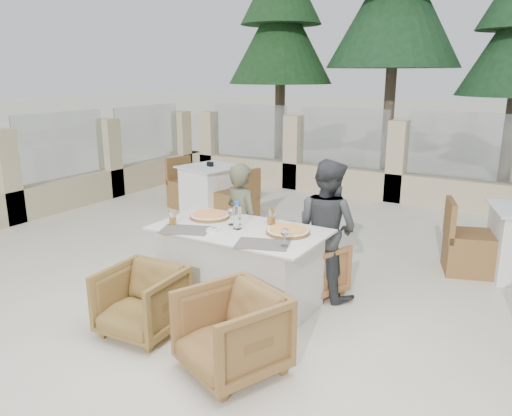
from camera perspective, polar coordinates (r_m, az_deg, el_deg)
The scene contains 24 objects.
ground at distance 4.90m, azimuth -0.82°, elevation -11.18°, with size 80.00×80.00×0.00m, color beige.
sand_patch at distance 18.00m, azimuth 23.77°, elevation 7.00°, with size 30.00×16.00×0.01m, color beige.
perimeter_wall_far at distance 8.94m, azimuth 15.81°, elevation 5.77°, with size 10.00×0.34×1.60m, color beige, non-canonical shape.
perimeter_wall_left at distance 8.71m, azimuth -21.18°, elevation 5.08°, with size 0.34×7.00×1.60m, color #CBBB8F, non-canonical shape.
pine_far_left at distance 12.22m, azimuth 2.84°, elevation 17.88°, with size 2.42×2.42×5.50m, color #1C421D.
pine_mid_left at distance 11.75m, azimuth 15.60°, elevation 19.92°, with size 2.86×2.86×6.50m, color #1D4623.
dining_table at distance 4.80m, azimuth -1.87°, elevation -6.76°, with size 1.60×0.90×0.77m, color beige, non-canonical shape.
placemat_near_left at distance 4.67m, azimuth -8.05°, elevation -2.48°, with size 0.45×0.30×0.00m, color #59554C.
placemat_near_right at distance 4.24m, azimuth 0.75°, elevation -4.15°, with size 0.45×0.30×0.00m, color #58534B.
pizza_left at distance 5.02m, azimuth -5.31°, elevation -0.85°, with size 0.40×0.40×0.05m, color #F05320.
pizza_right at distance 4.53m, azimuth 3.68°, elevation -2.61°, with size 0.40×0.40×0.05m, color #CE641C.
water_bottle at distance 4.62m, azimuth -2.16°, elevation -0.82°, with size 0.08×0.08×0.27m, color #ABC6E1.
wine_glass_centre at distance 4.76m, azimuth -2.83°, elevation -0.87°, with size 0.08×0.08×0.18m, color silver, non-canonical shape.
wine_glass_corner at distance 4.17m, azimuth 3.32°, elevation -3.22°, with size 0.08×0.08×0.18m, color white, non-canonical shape.
beer_glass_left at distance 4.84m, azimuth -9.50°, elevation -1.08°, with size 0.07×0.07×0.14m, color orange.
beer_glass_right at distance 4.77m, azimuth 1.77°, elevation -0.98°, with size 0.08×0.08×0.16m, color orange.
olive_dish at distance 4.59m, azimuth -4.82°, elevation -2.44°, with size 0.11×0.11×0.04m, color silver, non-canonical shape.
armchair_far_left at distance 5.52m, azimuth -0.59°, elevation -4.71°, with size 0.63×0.65×0.59m, color #935B35.
armchair_far_right at distance 5.09m, azimuth 6.22°, elevation -6.81°, with size 0.59×0.61×0.55m, color #9A6338.
armchair_near_left at distance 4.44m, azimuth -12.92°, elevation -10.35°, with size 0.63×0.64×0.59m, color brown.
armchair_near_right at distance 3.81m, azimuth -2.84°, elevation -14.03°, with size 0.68×0.70×0.64m, color brown.
diner_left at distance 5.26m, azimuth -1.58°, elevation -1.78°, with size 0.47×0.31×1.28m, color #4F503A.
diner_right at distance 4.97m, azimuth 8.10°, elevation -2.34°, with size 0.67×0.53×1.39m, color #393C3E.
bg_table_a at distance 7.90m, azimuth -5.19°, elevation 2.02°, with size 1.64×0.82×0.77m, color white, non-canonical shape.
Camera 1 is at (2.34, -3.72, 2.18)m, focal length 35.00 mm.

